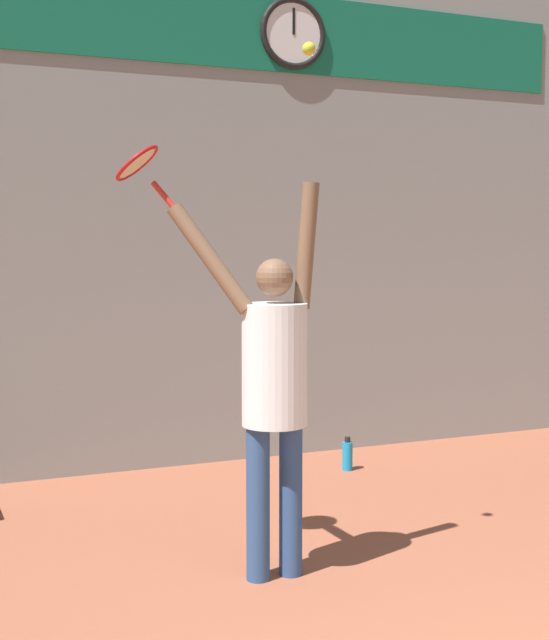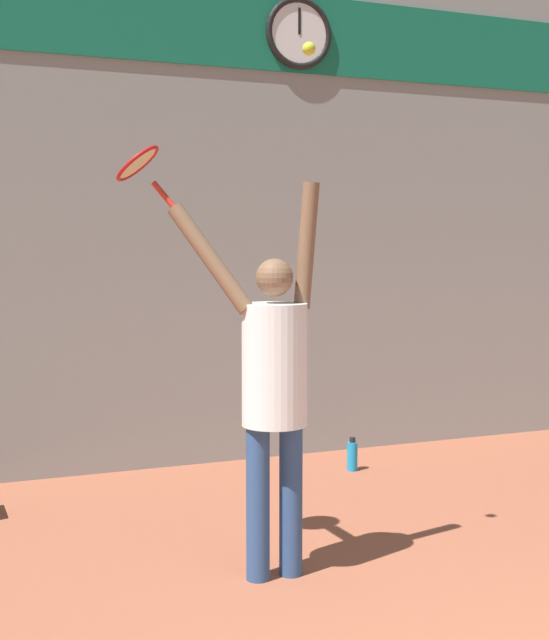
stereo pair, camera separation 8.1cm
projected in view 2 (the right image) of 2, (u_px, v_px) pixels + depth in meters
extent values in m
cube|color=gray|center=(238.00, 167.00, 7.50)|extent=(18.00, 0.10, 5.00)
cube|color=#146B4C|center=(240.00, 28.00, 7.35)|extent=(6.33, 0.02, 0.65)
cylinder|color=white|center=(299.00, 33.00, 7.53)|extent=(0.55, 0.02, 0.55)
torus|color=black|center=(299.00, 33.00, 7.53)|extent=(0.60, 0.05, 0.60)
cube|color=black|center=(299.00, 21.00, 7.51)|extent=(0.02, 0.01, 0.22)
cylinder|color=#2D4C7F|center=(258.00, 504.00, 4.90)|extent=(0.13, 0.13, 0.86)
cylinder|color=#2D4C7F|center=(291.00, 500.00, 4.97)|extent=(0.13, 0.13, 0.86)
cylinder|color=white|center=(274.00, 365.00, 4.87)|extent=(0.36, 0.36, 0.67)
sphere|color=brown|center=(274.00, 277.00, 4.83)|extent=(0.21, 0.21, 0.21)
cylinder|color=brown|center=(307.00, 246.00, 4.87)|extent=(0.17, 0.16, 0.69)
cylinder|color=brown|center=(210.00, 258.00, 4.82)|extent=(0.43, 0.38, 0.60)
cylinder|color=red|center=(164.00, 195.00, 4.85)|extent=(0.14, 0.09, 0.16)
torus|color=red|center=(138.00, 163.00, 4.85)|extent=(0.35, 0.37, 0.20)
cylinder|color=beige|center=(138.00, 163.00, 4.85)|extent=(0.29, 0.31, 0.16)
sphere|color=#CCDB2D|center=(309.00, 49.00, 4.72)|extent=(0.07, 0.07, 0.07)
cylinder|color=#198CCC|center=(352.00, 456.00, 7.30)|extent=(0.09, 0.09, 0.23)
cylinder|color=black|center=(352.00, 440.00, 7.28)|extent=(0.05, 0.05, 0.04)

